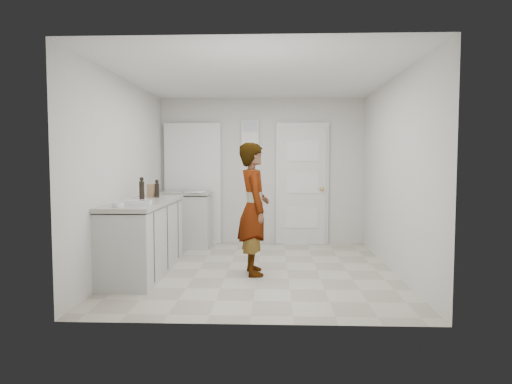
{
  "coord_description": "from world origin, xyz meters",
  "views": [
    {
      "loc": [
        0.2,
        -5.91,
        1.44
      ],
      "look_at": [
        -0.04,
        0.4,
        1.0
      ],
      "focal_mm": 32.0,
      "sensor_mm": 36.0,
      "label": 1
    }
  ],
  "objects_px": {
    "cake_mix_box": "(151,191)",
    "oil_cruet_b": "(142,189)",
    "oil_cruet_a": "(157,189)",
    "egg_bowl": "(118,205)",
    "baking_dish": "(137,203)",
    "spice_jar": "(157,194)",
    "person": "(254,209)"
  },
  "relations": [
    {
      "from": "oil_cruet_b",
      "to": "cake_mix_box",
      "type": "bearing_deg",
      "value": 89.63
    },
    {
      "from": "person",
      "to": "oil_cruet_b",
      "type": "distance_m",
      "value": 1.5
    },
    {
      "from": "oil_cruet_b",
      "to": "baking_dish",
      "type": "height_order",
      "value": "oil_cruet_b"
    },
    {
      "from": "person",
      "to": "spice_jar",
      "type": "xyz_separation_m",
      "value": [
        -1.39,
        0.61,
        0.14
      ]
    },
    {
      "from": "cake_mix_box",
      "to": "spice_jar",
      "type": "xyz_separation_m",
      "value": [
        0.08,
        0.01,
        -0.05
      ]
    },
    {
      "from": "cake_mix_box",
      "to": "egg_bowl",
      "type": "height_order",
      "value": "cake_mix_box"
    },
    {
      "from": "oil_cruet_b",
      "to": "baking_dish",
      "type": "distance_m",
      "value": 0.69
    },
    {
      "from": "baking_dish",
      "to": "egg_bowl",
      "type": "xyz_separation_m",
      "value": [
        -0.14,
        -0.25,
        0.0
      ]
    },
    {
      "from": "person",
      "to": "oil_cruet_a",
      "type": "xyz_separation_m",
      "value": [
        -1.37,
        0.55,
        0.21
      ]
    },
    {
      "from": "spice_jar",
      "to": "oil_cruet_a",
      "type": "height_order",
      "value": "oil_cruet_a"
    },
    {
      "from": "person",
      "to": "egg_bowl",
      "type": "relative_size",
      "value": 12.71
    },
    {
      "from": "oil_cruet_a",
      "to": "egg_bowl",
      "type": "height_order",
      "value": "oil_cruet_a"
    },
    {
      "from": "oil_cruet_a",
      "to": "oil_cruet_b",
      "type": "distance_m",
      "value": 0.4
    },
    {
      "from": "cake_mix_box",
      "to": "spice_jar",
      "type": "bearing_deg",
      "value": 13.94
    },
    {
      "from": "person",
      "to": "oil_cruet_b",
      "type": "relative_size",
      "value": 5.54
    },
    {
      "from": "oil_cruet_b",
      "to": "baking_dish",
      "type": "xyz_separation_m",
      "value": [
        0.14,
        -0.67,
        -0.12
      ]
    },
    {
      "from": "person",
      "to": "spice_jar",
      "type": "bearing_deg",
      "value": 55.11
    },
    {
      "from": "cake_mix_box",
      "to": "spice_jar",
      "type": "distance_m",
      "value": 0.09
    },
    {
      "from": "oil_cruet_b",
      "to": "spice_jar",
      "type": "bearing_deg",
      "value": 79.62
    },
    {
      "from": "spice_jar",
      "to": "baking_dish",
      "type": "height_order",
      "value": "spice_jar"
    },
    {
      "from": "cake_mix_box",
      "to": "oil_cruet_b",
      "type": "bearing_deg",
      "value": -80.55
    },
    {
      "from": "cake_mix_box",
      "to": "oil_cruet_b",
      "type": "distance_m",
      "value": 0.44
    },
    {
      "from": "person",
      "to": "cake_mix_box",
      "type": "distance_m",
      "value": 1.6
    },
    {
      "from": "cake_mix_box",
      "to": "egg_bowl",
      "type": "xyz_separation_m",
      "value": [
        -0.0,
        -1.36,
        -0.07
      ]
    },
    {
      "from": "spice_jar",
      "to": "oil_cruet_b",
      "type": "xyz_separation_m",
      "value": [
        -0.08,
        -0.45,
        0.1
      ]
    },
    {
      "from": "oil_cruet_b",
      "to": "egg_bowl",
      "type": "xyz_separation_m",
      "value": [
        -0.0,
        -0.92,
        -0.12
      ]
    },
    {
      "from": "spice_jar",
      "to": "oil_cruet_b",
      "type": "bearing_deg",
      "value": -100.38
    },
    {
      "from": "spice_jar",
      "to": "baking_dish",
      "type": "relative_size",
      "value": 0.25
    },
    {
      "from": "baking_dish",
      "to": "oil_cruet_b",
      "type": "bearing_deg",
      "value": 101.72
    },
    {
      "from": "person",
      "to": "egg_bowl",
      "type": "distance_m",
      "value": 1.66
    },
    {
      "from": "egg_bowl",
      "to": "baking_dish",
      "type": "bearing_deg",
      "value": 61.43
    },
    {
      "from": "baking_dish",
      "to": "person",
      "type": "bearing_deg",
      "value": 20.51
    }
  ]
}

